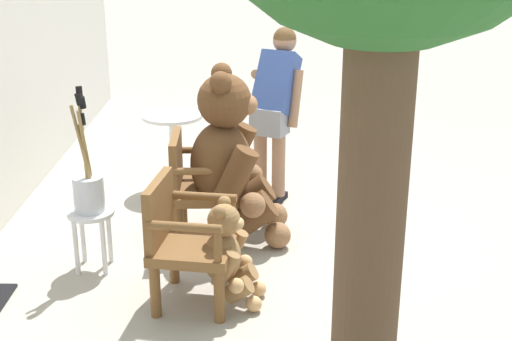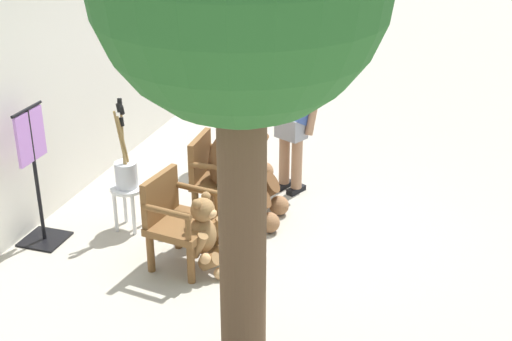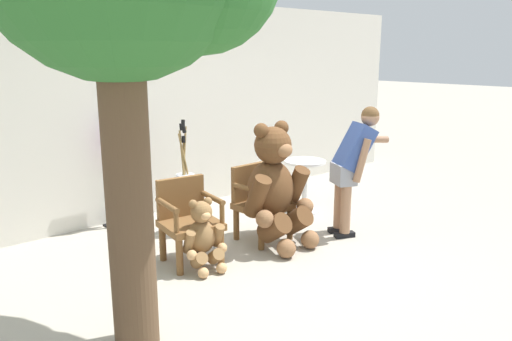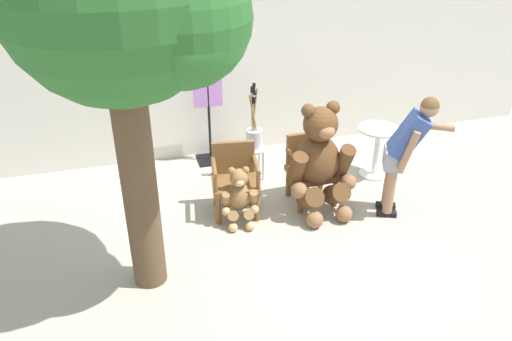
{
  "view_description": "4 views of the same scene",
  "coord_description": "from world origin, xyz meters",
  "px_view_note": "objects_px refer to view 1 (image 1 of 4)",
  "views": [
    {
      "loc": [
        -4.72,
        0.15,
        2.48
      ],
      "look_at": [
        -0.39,
        0.21,
        0.9
      ],
      "focal_mm": 50.0,
      "sensor_mm": 36.0,
      "label": 1
    },
    {
      "loc": [
        -5.62,
        -1.75,
        3.5
      ],
      "look_at": [
        -0.08,
        0.06,
        0.84
      ],
      "focal_mm": 50.0,
      "sensor_mm": 36.0,
      "label": 2
    },
    {
      "loc": [
        -3.16,
        -3.47,
        2.12
      ],
      "look_at": [
        0.2,
        0.39,
        0.91
      ],
      "focal_mm": 35.0,
      "sensor_mm": 36.0,
      "label": 3
    },
    {
      "loc": [
        -1.68,
        -4.47,
        3.43
      ],
      "look_at": [
        -0.37,
        0.16,
        0.8
      ],
      "focal_mm": 35.0,
      "sensor_mm": 36.0,
      "label": 4
    }
  ],
  "objects_px": {
    "wooden_chair_left": "(185,238)",
    "brush_bucket": "(88,186)",
    "round_side_table": "(173,142)",
    "white_stool": "(92,224)",
    "teddy_bear_small": "(228,254)",
    "teddy_bear_large": "(231,158)",
    "wooden_chair_right": "(198,184)",
    "person_visitor": "(275,100)"
  },
  "relations": [
    {
      "from": "wooden_chair_left",
      "to": "brush_bucket",
      "type": "relative_size",
      "value": 0.94
    },
    {
      "from": "person_visitor",
      "to": "white_stool",
      "type": "height_order",
      "value": "person_visitor"
    },
    {
      "from": "wooden_chair_left",
      "to": "person_visitor",
      "type": "bearing_deg",
      "value": -17.85
    },
    {
      "from": "person_visitor",
      "to": "brush_bucket",
      "type": "distance_m",
      "value": 1.99
    },
    {
      "from": "brush_bucket",
      "to": "person_visitor",
      "type": "bearing_deg",
      "value": -42.76
    },
    {
      "from": "white_stool",
      "to": "wooden_chair_left",
      "type": "bearing_deg",
      "value": -121.7
    },
    {
      "from": "wooden_chair_left",
      "to": "brush_bucket",
      "type": "bearing_deg",
      "value": 58.38
    },
    {
      "from": "teddy_bear_large",
      "to": "person_visitor",
      "type": "distance_m",
      "value": 1.0
    },
    {
      "from": "teddy_bear_small",
      "to": "round_side_table",
      "type": "distance_m",
      "value": 2.2
    },
    {
      "from": "teddy_bear_small",
      "to": "person_visitor",
      "type": "distance_m",
      "value": 2.02
    },
    {
      "from": "person_visitor",
      "to": "round_side_table",
      "type": "height_order",
      "value": "person_visitor"
    },
    {
      "from": "round_side_table",
      "to": "wooden_chair_left",
      "type": "bearing_deg",
      "value": -170.89
    },
    {
      "from": "brush_bucket",
      "to": "wooden_chair_right",
      "type": "bearing_deg",
      "value": -53.76
    },
    {
      "from": "wooden_chair_right",
      "to": "person_visitor",
      "type": "relative_size",
      "value": 0.56
    },
    {
      "from": "person_visitor",
      "to": "white_stool",
      "type": "relative_size",
      "value": 3.31
    },
    {
      "from": "teddy_bear_small",
      "to": "person_visitor",
      "type": "height_order",
      "value": "person_visitor"
    },
    {
      "from": "brush_bucket",
      "to": "round_side_table",
      "type": "relative_size",
      "value": 1.27
    },
    {
      "from": "teddy_bear_large",
      "to": "teddy_bear_small",
      "type": "xyz_separation_m",
      "value": [
        -1.0,
        -0.02,
        -0.32
      ]
    },
    {
      "from": "person_visitor",
      "to": "brush_bucket",
      "type": "relative_size",
      "value": 1.67
    },
    {
      "from": "teddy_bear_large",
      "to": "brush_bucket",
      "type": "xyz_separation_m",
      "value": [
        -0.54,
        0.98,
        -0.03
      ]
    },
    {
      "from": "teddy_bear_small",
      "to": "white_stool",
      "type": "xyz_separation_m",
      "value": [
        0.46,
        1.01,
        -0.0
      ]
    },
    {
      "from": "brush_bucket",
      "to": "round_side_table",
      "type": "height_order",
      "value": "brush_bucket"
    },
    {
      "from": "wooden_chair_left",
      "to": "person_visitor",
      "type": "height_order",
      "value": "person_visitor"
    },
    {
      "from": "wooden_chair_right",
      "to": "teddy_bear_small",
      "type": "height_order",
      "value": "wooden_chair_right"
    },
    {
      "from": "white_stool",
      "to": "teddy_bear_small",
      "type": "bearing_deg",
      "value": -114.71
    },
    {
      "from": "white_stool",
      "to": "round_side_table",
      "type": "distance_m",
      "value": 1.69
    },
    {
      "from": "wooden_chair_left",
      "to": "white_stool",
      "type": "xyz_separation_m",
      "value": [
        0.45,
        0.73,
        -0.11
      ]
    },
    {
      "from": "wooden_chair_right",
      "to": "teddy_bear_large",
      "type": "xyz_separation_m",
      "value": [
        0.01,
        -0.26,
        0.22
      ]
    },
    {
      "from": "wooden_chair_left",
      "to": "brush_bucket",
      "type": "distance_m",
      "value": 0.88
    },
    {
      "from": "teddy_bear_large",
      "to": "white_stool",
      "type": "bearing_deg",
      "value": 118.63
    },
    {
      "from": "wooden_chair_right",
      "to": "round_side_table",
      "type": "distance_m",
      "value": 1.16
    },
    {
      "from": "teddy_bear_large",
      "to": "brush_bucket",
      "type": "height_order",
      "value": "teddy_bear_large"
    },
    {
      "from": "wooden_chair_left",
      "to": "white_stool",
      "type": "relative_size",
      "value": 1.87
    },
    {
      "from": "teddy_bear_large",
      "to": "round_side_table",
      "type": "distance_m",
      "value": 1.27
    },
    {
      "from": "wooden_chair_right",
      "to": "teddy_bear_small",
      "type": "xyz_separation_m",
      "value": [
        -1.0,
        -0.28,
        -0.1
      ]
    },
    {
      "from": "round_side_table",
      "to": "teddy_bear_small",
      "type": "bearing_deg",
      "value": -163.7
    },
    {
      "from": "wooden_chair_left",
      "to": "person_visitor",
      "type": "relative_size",
      "value": 0.56
    },
    {
      "from": "teddy_bear_large",
      "to": "person_visitor",
      "type": "relative_size",
      "value": 0.91
    },
    {
      "from": "teddy_bear_large",
      "to": "brush_bucket",
      "type": "relative_size",
      "value": 1.52
    },
    {
      "from": "person_visitor",
      "to": "brush_bucket",
      "type": "xyz_separation_m",
      "value": [
        -1.45,
        1.34,
        -0.26
      ]
    },
    {
      "from": "teddy_bear_large",
      "to": "brush_bucket",
      "type": "bearing_deg",
      "value": 118.69
    },
    {
      "from": "brush_bucket",
      "to": "wooden_chair_left",
      "type": "bearing_deg",
      "value": -121.62
    }
  ]
}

